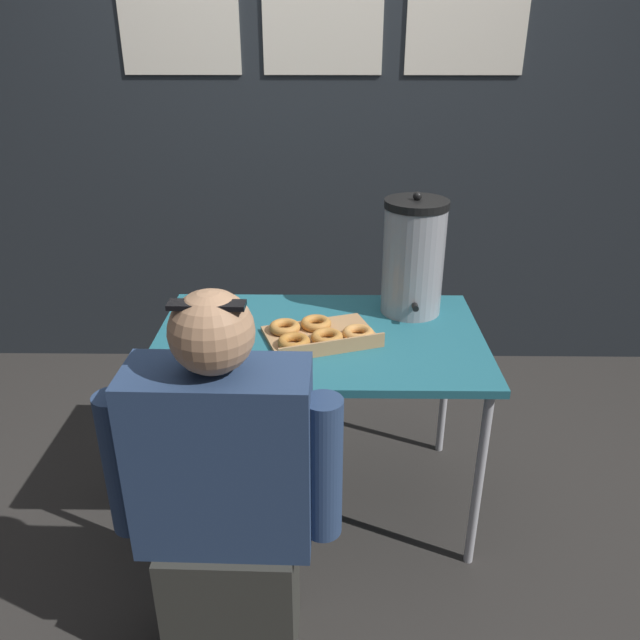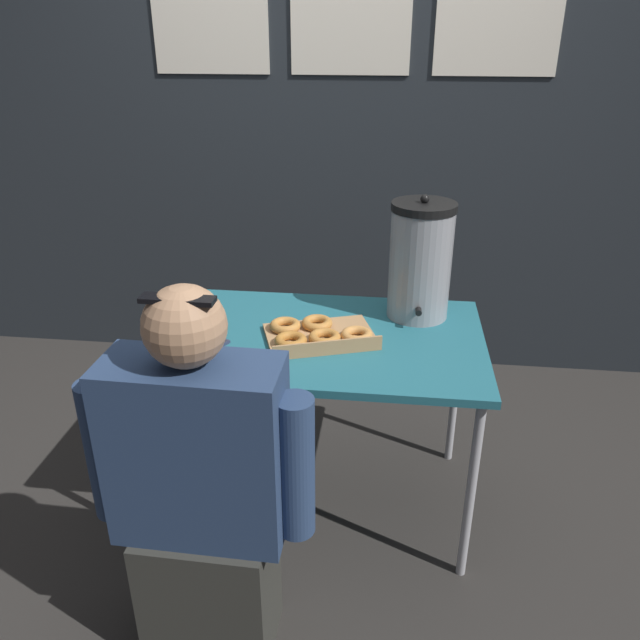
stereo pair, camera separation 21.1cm
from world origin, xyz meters
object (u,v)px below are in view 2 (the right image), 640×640
Objects in this scene: coffee_urn at (420,261)px; cell_phone at (209,346)px; person_seated at (202,498)px; donut_box at (318,334)px.

coffee_urn is 2.96× the size of cell_phone.
cell_phone is at bearing -76.08° from person_seated.
coffee_urn reaches higher than person_seated.
person_seated reaches higher than cell_phone.
person_seated is at bearing -123.70° from coffee_urn.
person_seated is (-0.59, -0.88, -0.40)m from coffee_urn.
donut_box is 0.71m from person_seated.
cell_phone is 0.13× the size of person_seated.
coffee_urn is (0.35, 0.25, 0.20)m from donut_box.
coffee_urn reaches higher than cell_phone.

